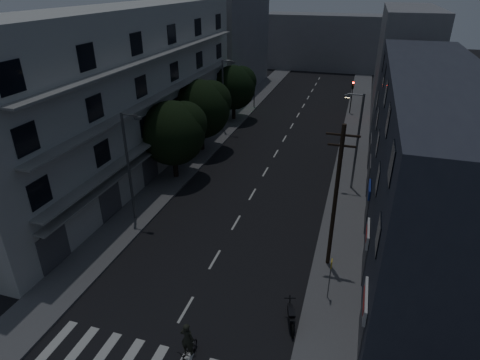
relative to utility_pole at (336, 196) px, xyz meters
The scene contains 21 objects.
ground 18.90m from the utility_pole, 112.16° to the left, with size 160.00×160.00×0.00m, color black.
sidewalk_left 22.71m from the utility_pole, 130.39° to the left, with size 3.00×90.00×0.15m, color #565659.
sidewalk_right 17.59m from the utility_pole, 87.92° to the left, with size 3.00×90.00×0.15m, color #565659.
lane_markings 24.65m from the utility_pole, 106.56° to the left, with size 0.15×60.50×0.01m.
building_left 21.41m from the utility_pole, 152.29° to the left, with size 7.00×36.00×14.00m.
building_right 7.83m from the utility_pole, 49.15° to the left, with size 6.19×28.00×11.00m.
building_far_left 44.26m from the utility_pole, 115.33° to the left, with size 6.00×20.00×16.00m, color slate.
building_far_right 34.33m from the utility_pole, 81.43° to the left, with size 6.00×20.00×13.00m, color slate.
building_far_end 62.29m from the utility_pole, 96.35° to the left, with size 24.00×8.00×10.00m, color slate.
tree_near 16.54m from the utility_pole, 149.10° to the left, with size 5.52×5.52×6.81m.
tree_mid 20.81m from the utility_pole, 133.44° to the left, with size 5.79×5.79×7.13m.
tree_far 29.43m from the utility_pole, 119.07° to the left, with size 5.31×5.31×6.56m.
traffic_signal_far_right 32.37m from the utility_pole, 90.89° to the left, with size 0.28×0.37×4.10m.
traffic_signal_far_left 34.33m from the utility_pole, 112.88° to the left, with size 0.28×0.37×4.10m.
street_lamp_left_near 14.07m from the utility_pole, behind, with size 1.51×0.25×8.00m.
street_lamp_right 10.76m from the utility_pole, 86.09° to the left, with size 1.51×0.25×8.00m.
street_lamp_left_far 25.35m from the utility_pole, 123.57° to the left, with size 1.51×0.25×8.00m.
utility_pole is the anchor object (origin of this frame).
bus_stop_sign 4.28m from the utility_pole, 84.31° to the right, with size 0.06×0.35×2.52m.
motorcycle 7.11m from the utility_pole, 103.41° to the right, with size 0.86×2.01×1.33m.
cyclist 11.27m from the utility_pole, 121.24° to the right, with size 0.71×1.82×2.27m.
Camera 1 is at (7.50, -12.56, 15.92)m, focal length 30.00 mm.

